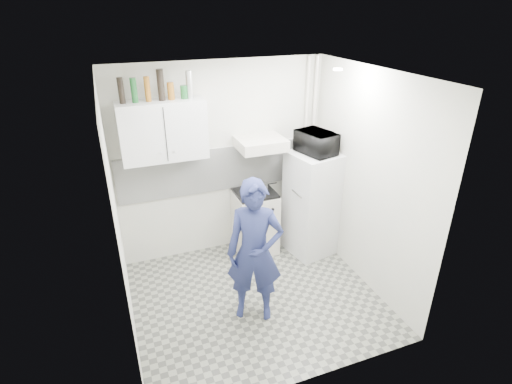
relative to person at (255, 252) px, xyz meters
name	(u,v)px	position (x,y,z in m)	size (l,w,h in m)	color
floor	(256,297)	(0.10, 0.24, -0.82)	(2.80, 2.80, 0.00)	gray
ceiling	(256,75)	(0.10, 0.24, 1.78)	(2.80, 2.80, 0.00)	white
wall_back	(222,161)	(0.10, 1.49, 0.48)	(2.80, 2.80, 0.00)	beige
wall_left	(118,224)	(-1.30, 0.24, 0.48)	(2.60, 2.60, 0.00)	beige
wall_right	(367,182)	(1.50, 0.24, 0.48)	(2.60, 2.60, 0.00)	beige
person	(255,252)	(0.00, 0.00, 0.00)	(0.60, 0.39, 1.64)	navy
stove	(255,222)	(0.47, 1.24, -0.38)	(0.55, 0.55, 0.88)	beige
fridge	(312,203)	(1.20, 0.95, -0.09)	(0.60, 0.60, 1.45)	silver
stove_top	(255,192)	(0.47, 1.24, 0.07)	(0.53, 0.53, 0.03)	black
saucepan	(262,187)	(0.56, 1.23, 0.14)	(0.17, 0.17, 0.10)	silver
microwave	(316,143)	(1.20, 0.95, 0.77)	(0.35, 0.51, 0.28)	black
bottle_a	(121,91)	(-1.05, 1.31, 1.52)	(0.07, 0.07, 0.28)	black
bottle_b	(134,90)	(-0.92, 1.31, 1.51)	(0.07, 0.07, 0.27)	#144C1E
bottle_c	(147,89)	(-0.77, 1.31, 1.52)	(0.07, 0.07, 0.27)	brown
bottle_d	(161,85)	(-0.62, 1.31, 1.55)	(0.08, 0.08, 0.34)	black
canister_a	(171,91)	(-0.52, 1.31, 1.48)	(0.08, 0.08, 0.20)	brown
canister_b	(184,92)	(-0.37, 1.31, 1.46)	(0.08, 0.08, 0.15)	#144C1E
bottle_e	(189,85)	(-0.30, 1.31, 1.54)	(0.08, 0.08, 0.31)	silver
upper_cabinet	(163,131)	(-0.65, 1.31, 1.03)	(1.00, 0.35, 0.70)	silver
range_hood	(261,144)	(0.55, 1.24, 0.75)	(0.60, 0.50, 0.14)	beige
backsplash	(223,169)	(0.10, 1.47, 0.38)	(2.74, 0.03, 0.60)	white
pipe_a	(312,151)	(1.40, 1.41, 0.48)	(0.05, 0.05, 2.60)	beige
pipe_b	(304,152)	(1.28, 1.41, 0.48)	(0.04, 0.04, 2.60)	beige
ceiling_spot_fixture	(338,69)	(1.10, 0.44, 1.75)	(0.10, 0.10, 0.02)	white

